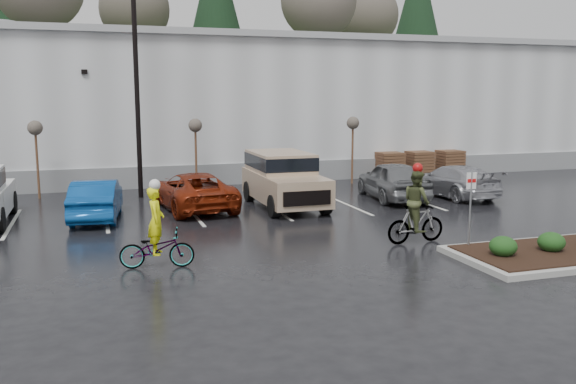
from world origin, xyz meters
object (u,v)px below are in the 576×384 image
object	(u,v)px
sapling_west	(35,132)
car_far_silver	(453,181)
sapling_east	(353,127)
pallet_stack_b	(419,164)
sapling_mid	(195,129)
suv_tan	(285,180)
cyclist_hivis	(157,240)
fire_lane_sign	(470,201)
cyclist_olive	(416,214)
car_blue	(96,199)
car_red	(193,191)
pallet_stack_c	(449,163)
lamppost	(136,58)
car_grey	(393,180)
pallet_stack_a	(389,165)

from	to	relation	value
sapling_west	car_far_silver	size ratio (longest dim) A/B	0.70
sapling_east	pallet_stack_b	distance (m)	4.78
sapling_mid	suv_tan	world-z (taller)	sapling_mid
suv_tan	cyclist_hivis	world-z (taller)	cyclist_hivis
suv_tan	cyclist_hivis	size ratio (longest dim) A/B	2.31
fire_lane_sign	cyclist_olive	distance (m)	1.67
car_blue	car_red	bearing A→B (deg)	-160.44
pallet_stack_c	sapling_east	bearing A→B (deg)	-170.54
lamppost	pallet_stack_b	xyz separation A→B (m)	(14.20, 2.00, -5.01)
fire_lane_sign	suv_tan	distance (m)	8.34
pallet_stack_b	suv_tan	size ratio (longest dim) A/B	0.26
pallet_stack_b	fire_lane_sign	xyz separation A→B (m)	(-6.40, -13.80, 0.73)
pallet_stack_c	car_blue	size ratio (longest dim) A/B	0.32
car_red	suv_tan	world-z (taller)	suv_tan
sapling_west	suv_tan	distance (m)	10.43
suv_tan	sapling_east	bearing A→B (deg)	44.86
pallet_stack_b	pallet_stack_c	world-z (taller)	same
sapling_east	car_red	world-z (taller)	sapling_east
lamppost	suv_tan	world-z (taller)	lamppost
car_grey	cyclist_olive	xyz separation A→B (m)	(-2.84, -6.86, 0.06)
lamppost	car_grey	size ratio (longest dim) A/B	1.99
sapling_mid	cyclist_olive	distance (m)	12.46
sapling_west	car_red	distance (m)	7.41
lamppost	sapling_west	bearing A→B (deg)	165.96
pallet_stack_b	sapling_west	bearing A→B (deg)	-176.86
car_blue	cyclist_olive	distance (m)	10.78
car_far_silver	pallet_stack_a	bearing A→B (deg)	-95.38
lamppost	suv_tan	size ratio (longest dim) A/B	1.81
car_blue	sapling_east	bearing A→B (deg)	-149.99
fire_lane_sign	cyclist_olive	xyz separation A→B (m)	(-0.89, 1.30, -0.56)
lamppost	sapling_west	distance (m)	5.07
car_blue	car_grey	distance (m)	11.55
car_red	car_grey	distance (m)	8.09
pallet_stack_c	suv_tan	distance (m)	12.48
lamppost	sapling_mid	distance (m)	4.00
lamppost	car_grey	distance (m)	11.50
pallet_stack_c	car_grey	distance (m)	8.42
pallet_stack_c	car_grey	bearing A→B (deg)	-137.97
sapling_east	pallet_stack_b	size ratio (longest dim) A/B	2.37
car_far_silver	cyclist_olive	size ratio (longest dim) A/B	1.98
sapling_west	pallet_stack_a	world-z (taller)	sapling_west
pallet_stack_a	lamppost	bearing A→B (deg)	-170.91
car_red	sapling_east	bearing A→B (deg)	-158.69
lamppost	cyclist_hivis	world-z (taller)	lamppost
sapling_east	car_red	bearing A→B (deg)	-152.58
lamppost	fire_lane_sign	world-z (taller)	lamppost
sapling_east	cyclist_hivis	xyz separation A→B (m)	(-10.45, -11.80, -2.04)
pallet_stack_a	cyclist_hivis	bearing A→B (deg)	-135.33
pallet_stack_a	car_red	distance (m)	12.08
suv_tan	cyclist_hivis	distance (m)	8.78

